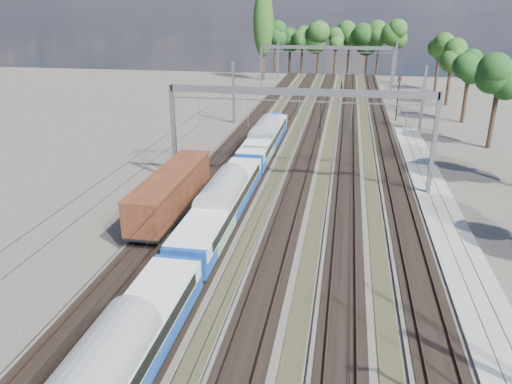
% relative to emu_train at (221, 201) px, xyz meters
% --- Properties ---
extents(track_bed, '(21.00, 130.00, 0.34)m').
position_rel_emu_train_xyz_m(track_bed, '(4.50, 25.26, -2.24)').
color(track_bed, '#47423A').
rests_on(track_bed, ground).
extents(platform, '(3.00, 70.00, 0.30)m').
position_rel_emu_train_xyz_m(platform, '(16.50, 0.26, -2.19)').
color(platform, gray).
rests_on(platform, ground).
extents(catenary, '(25.65, 130.00, 9.00)m').
position_rel_emu_train_xyz_m(catenary, '(4.83, 32.95, 4.06)').
color(catenary, gray).
rests_on(catenary, ground).
extents(tree_belt, '(39.89, 100.88, 11.79)m').
position_rel_emu_train_xyz_m(tree_belt, '(11.11, 72.52, 5.64)').
color(tree_belt, black).
rests_on(tree_belt, ground).
extents(poplar, '(4.40, 4.40, 19.04)m').
position_rel_emu_train_xyz_m(poplar, '(-10.00, 78.26, 9.55)').
color(poplar, black).
rests_on(poplar, ground).
extents(emu_train, '(2.72, 57.65, 3.98)m').
position_rel_emu_train_xyz_m(emu_train, '(0.00, 0.00, 0.00)').
color(emu_train, black).
rests_on(emu_train, ground).
extents(freight_boxcar, '(2.72, 13.11, 3.38)m').
position_rel_emu_train_xyz_m(freight_boxcar, '(-4.50, 2.07, -0.28)').
color(freight_boxcar, black).
rests_on(freight_boxcar, ground).
extents(worker, '(0.62, 0.76, 1.79)m').
position_rel_emu_train_xyz_m(worker, '(7.43, 66.09, -1.44)').
color(worker, black).
rests_on(worker, ground).
extents(signal_near, '(0.34, 0.31, 5.03)m').
position_rel_emu_train_xyz_m(signal_near, '(5.56, 27.48, 0.84)').
color(signal_near, black).
rests_on(signal_near, ground).
extents(signal_far, '(0.46, 0.43, 6.34)m').
position_rel_emu_train_xyz_m(signal_far, '(15.64, 40.52, 1.67)').
color(signal_far, black).
rests_on(signal_far, ground).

